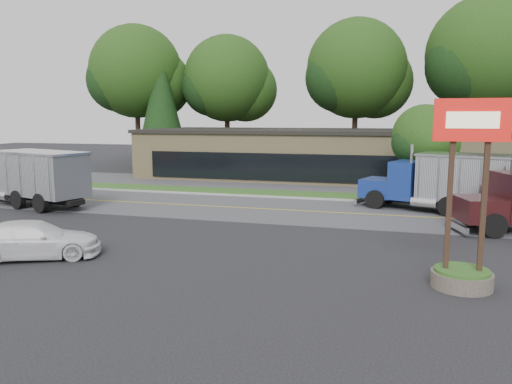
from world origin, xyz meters
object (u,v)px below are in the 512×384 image
Objects in this scene: dump_truck_red at (27,176)px; dump_truck_blue at (443,181)px; bilo_sign at (465,225)px; rally_car at (34,240)px.

dump_truck_red is 1.26× the size of dump_truck_blue.
bilo_sign is at bearing 106.71° from dump_truck_blue.
dump_truck_red is at bearing 15.08° from rally_car.
bilo_sign is 0.55× the size of dump_truck_red.
bilo_sign is 25.63m from dump_truck_red.
dump_truck_blue is (24.46, 4.46, -0.01)m from dump_truck_red.
dump_truck_blue is at bearing -152.41° from dump_truck_red.
bilo_sign is at bearing 176.91° from dump_truck_red.
bilo_sign reaches higher than dump_truck_red.
rally_car is (8.56, -9.77, -1.10)m from dump_truck_red.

